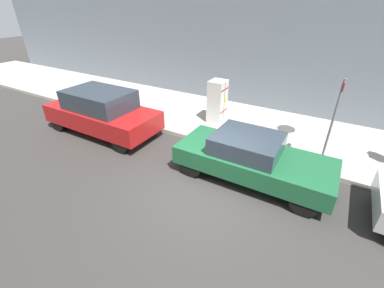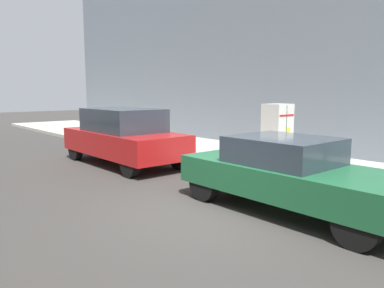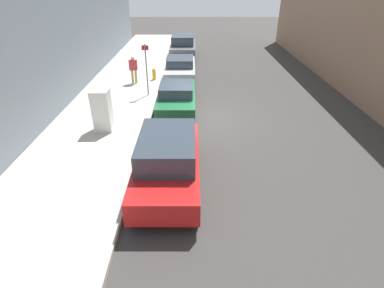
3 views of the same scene
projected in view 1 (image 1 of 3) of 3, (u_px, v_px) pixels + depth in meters
The scene contains 7 objects.
ground_plane at pixel (205, 191), 7.26m from camera, with size 80.00×80.00×0.00m, color #383533.
sidewalk_slab at pixel (257, 128), 10.67m from camera, with size 4.41×44.00×0.15m, color #B2ADA0.
discarded_refrigerator at pixel (217, 102), 10.65m from camera, with size 0.73×0.63×1.76m.
manhole_cover at pixel (286, 129), 10.39m from camera, with size 0.70×0.70×0.02m, color #47443F.
street_sign_post at pixel (333, 120), 7.45m from camera, with size 0.36×0.07×2.74m.
parked_suv_red at pixel (102, 111), 10.07m from camera, with size 1.93×4.64×1.74m.
parked_sedan_green at pixel (251, 157), 7.45m from camera, with size 1.79×4.45×1.40m.
Camera 1 is at (5.07, 2.55, 4.74)m, focal length 24.00 mm.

